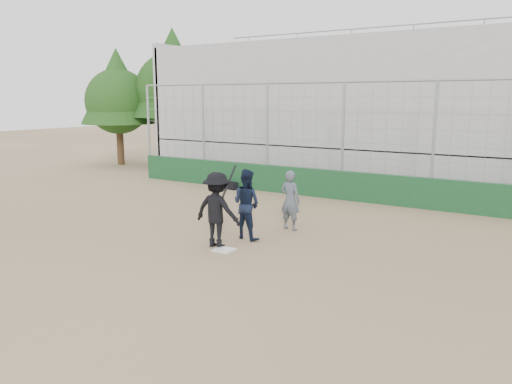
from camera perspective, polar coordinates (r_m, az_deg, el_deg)
The scene contains 10 objects.
ground at distance 11.66m, azimuth -3.67°, elevation -6.65°, with size 90.00×90.00×0.00m, color brown.
home_plate at distance 11.65m, azimuth -3.67°, elevation -6.59°, with size 0.44×0.44×0.02m, color white.
backstop at distance 17.48m, azimuth 9.77°, elevation 2.26°, with size 18.10×0.25×4.04m.
bleachers at distance 21.97m, azimuth 14.90°, elevation 8.90°, with size 20.25×6.70×6.98m.
tree_left at distance 26.62m, azimuth -9.42°, elevation 12.51°, with size 4.48×4.48×7.00m.
tree_right at distance 27.27m, azimuth -15.53°, elevation 10.90°, with size 3.84×3.84×6.00m.
batter_at_plate at distance 11.74m, azimuth -4.47°, elevation -2.03°, with size 1.18×0.79×1.93m.
catcher_crouched at distance 12.42m, azimuth -1.12°, elevation -2.72°, with size 0.98×0.83×1.19m.
umpire at distance 13.27m, azimuth 3.92°, elevation -1.28°, with size 0.59×0.39×1.45m, color #48515B.
equipment_bag at distance 19.34m, azimuth -2.93°, elevation 0.75°, with size 0.70×0.43×0.32m.
Camera 1 is at (6.51, -9.03, 3.47)m, focal length 35.00 mm.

